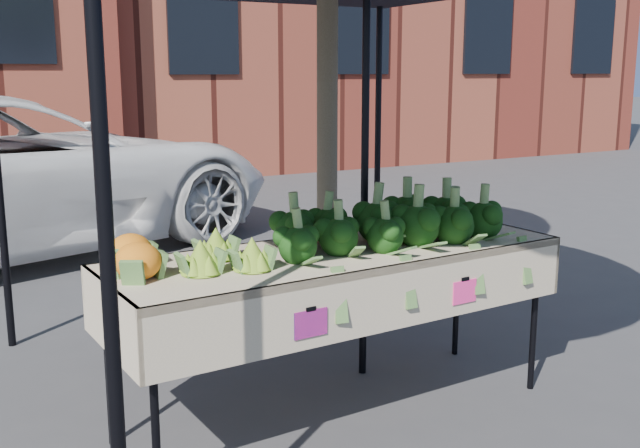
% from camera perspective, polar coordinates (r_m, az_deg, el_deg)
% --- Properties ---
extents(ground, '(90.00, 90.00, 0.00)m').
position_cam_1_polar(ground, '(4.26, 0.70, -13.39)').
color(ground, '#363639').
extents(table, '(2.44, 0.93, 0.90)m').
position_cam_1_polar(table, '(3.96, 1.42, -8.32)').
color(table, beige).
rests_on(table, ground).
extents(canopy, '(3.16, 3.16, 2.74)m').
position_cam_1_polar(canopy, '(4.21, -1.19, 5.72)').
color(canopy, black).
rests_on(canopy, ground).
extents(broccoli_heap, '(1.38, 0.58, 0.27)m').
position_cam_1_polar(broccoli_heap, '(3.97, 4.70, 0.47)').
color(broccoli_heap, black).
rests_on(broccoli_heap, table).
extents(romanesco_cluster, '(0.44, 0.48, 0.21)m').
position_cam_1_polar(romanesco_cluster, '(3.51, -7.80, -1.58)').
color(romanesco_cluster, '#86A927').
rests_on(romanesco_cluster, table).
extents(cauliflower_pair, '(0.24, 0.44, 0.19)m').
position_cam_1_polar(cauliflower_pair, '(3.48, -13.96, -2.12)').
color(cauliflower_pair, orange).
rests_on(cauliflower_pair, table).
extents(street_tree, '(2.19, 2.19, 4.32)m').
position_cam_1_polar(street_tree, '(5.39, 0.57, 15.39)').
color(street_tree, '#1E4C14').
rests_on(street_tree, ground).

